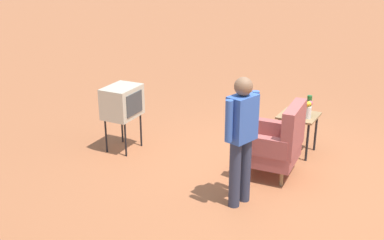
{
  "coord_description": "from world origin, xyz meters",
  "views": [
    {
      "loc": [
        5.77,
        1.98,
        3.09
      ],
      "look_at": [
        0.12,
        -1.21,
        0.65
      ],
      "focal_mm": 44.41,
      "sensor_mm": 36.0,
      "label": 1
    }
  ],
  "objects": [
    {
      "name": "armchair",
      "position": [
        -0.04,
        0.04,
        0.5
      ],
      "size": [
        0.84,
        0.84,
        1.06
      ],
      "color": "#937047",
      "rests_on": "ground"
    },
    {
      "name": "tv_on_stand",
      "position": [
        0.28,
        -2.35,
        0.78
      ],
      "size": [
        0.62,
        0.48,
        1.03
      ],
      "color": "black",
      "rests_on": "ground"
    },
    {
      "name": "ground_plane",
      "position": [
        0.0,
        0.0,
        0.0
      ],
      "size": [
        60.0,
        60.0,
        0.0
      ],
      "primitive_type": "plane",
      "color": "#A05B38"
    },
    {
      "name": "side_table",
      "position": [
        -0.94,
        0.06,
        0.53
      ],
      "size": [
        0.56,
        0.56,
        0.62
      ],
      "color": "black",
      "rests_on": "ground"
    },
    {
      "name": "bottle_short_clear",
      "position": [
        -1.03,
        0.1,
        0.72
      ],
      "size": [
        0.06,
        0.06,
        0.2
      ],
      "primitive_type": "cylinder",
      "color": "silver",
      "rests_on": "side_table"
    },
    {
      "name": "person_standing",
      "position": [
        0.91,
        -0.08,
        0.94
      ],
      "size": [
        0.55,
        0.31,
        1.64
      ],
      "color": "#2D3347",
      "rests_on": "ground"
    },
    {
      "name": "bottle_wine_green",
      "position": [
        -0.96,
        0.2,
        0.78
      ],
      "size": [
        0.07,
        0.07,
        0.32
      ],
      "primitive_type": "cylinder",
      "color": "#1E5623",
      "rests_on": "side_table"
    },
    {
      "name": "flower_vase",
      "position": [
        -0.85,
        0.23,
        0.77
      ],
      "size": [
        0.15,
        0.1,
        0.27
      ],
      "color": "silver",
      "rests_on": "side_table"
    }
  ]
}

